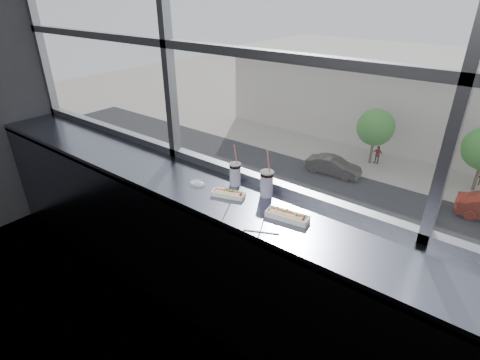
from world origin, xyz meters
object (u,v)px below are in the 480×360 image
Objects in this scene: car_near_c at (420,253)px; car_far_a at (334,163)px; hotdog_tray_left at (228,193)px; car_near_b at (290,208)px; loose_straw at (261,232)px; car_near_a at (225,184)px; soda_cup_left at (235,173)px; hotdog_tray_right at (287,215)px; wrapper at (197,183)px; soda_cup_right at (267,182)px; pedestrian_a at (378,153)px; tree_left at (376,127)px.

car_near_c is 1.19× the size of car_far_a.
car_near_b is (-8.52, 16.28, -11.13)m from hotdog_tray_left.
loose_straw is 28.60m from car_far_a.
car_near_a is (-13.91, 16.28, -11.12)m from hotdog_tray_left.
soda_cup_left is 0.63m from loose_straw.
hotdog_tray_right is at bearing -16.71° from soda_cup_left.
car_near_a is 1.01× the size of car_near_b.
soda_cup_left is 1.50× the size of loose_straw.
soda_cup_left is at bearing -153.52° from car_near_b.
car_near_b is (-8.99, 16.28, -11.13)m from hotdog_tray_right.
wrapper is at bearing -137.41° from car_near_a.
car_near_b is (-8.45, 16.12, -11.20)m from soda_cup_left.
car_far_a is at bearing -27.17° from car_near_a.
hotdog_tray_right is at bearing -135.88° from car_near_a.
loose_straw is (0.22, -0.38, -0.10)m from soda_cup_right.
hotdog_tray_left is at bearing -66.38° from soda_cup_left.
soda_cup_right reaches higher than car_near_c.
hotdog_tray_left is 0.86× the size of hotdog_tray_right.
car_far_a is (-9.32, 24.28, -11.11)m from hotdog_tray_left.
loose_straw reaches higher than car_near_a.
car_near_a is (-13.84, 16.12, -11.19)m from soda_cup_left.
car_near_c is at bearing 74.56° from hotdog_tray_left.
pedestrian_a is (-7.32, 28.66, -11.16)m from hotdog_tray_left.
wrapper is 21.37m from car_near_b.
car_near_b is 12.23m from tree_left.
hotdog_tray_left is 1.13× the size of loose_straw.
soda_cup_right reaches higher than hotdog_tray_left.
car_near_c is 7.78m from car_near_b.
tree_left is (6.16, 12.00, 2.25)m from car_near_a.
loose_straw is 0.03× the size of car_near_c.
hotdog_tray_left is 0.27m from soda_cup_right.
hotdog_tray_left reaches higher than car_near_c.
loose_straw is at bearing -44.62° from hotdog_tray_left.
wrapper is at bearing -75.23° from tree_left.
car_near_c is at bearing -87.32° from car_near_a.
car_near_c reaches higher than car_near_b.
wrapper is at bearing -76.21° from pedestrian_a.
car_near_a reaches higher than car_near_b.
hotdog_tray_left is at bearing -139.33° from soda_cup_right.
pedestrian_a is at bearing 23.42° from car_near_c.
hotdog_tray_right reaches higher than car_near_a.
soda_cup_left is at bearing -136.68° from car_near_a.
soda_cup_right is at bearing -152.77° from car_near_b.
wrapper is 19.61m from car_near_c.
loose_straw reaches higher than car_near_c.
soda_cup_left is (-0.07, 0.16, 0.07)m from hotdog_tray_left.
pedestrian_a is (-7.79, 28.65, -11.16)m from hotdog_tray_right.
car_near_b is (5.39, 0.00, -0.01)m from car_near_a.
car_near_a is (-14.33, 16.50, -11.10)m from loose_straw.
car_far_a is at bearing -114.54° from pedestrian_a.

